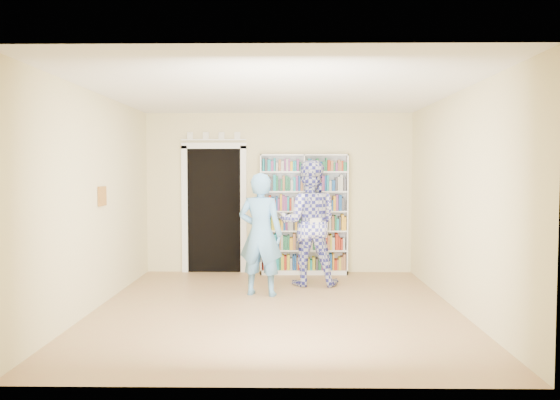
% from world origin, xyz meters
% --- Properties ---
extents(floor, '(5.00, 5.00, 0.00)m').
position_xyz_m(floor, '(0.00, 0.00, 0.00)').
color(floor, '#A87551').
rests_on(floor, ground).
extents(ceiling, '(5.00, 5.00, 0.00)m').
position_xyz_m(ceiling, '(0.00, 0.00, 2.70)').
color(ceiling, white).
rests_on(ceiling, wall_back).
extents(wall_back, '(4.50, 0.00, 4.50)m').
position_xyz_m(wall_back, '(0.00, 2.50, 1.35)').
color(wall_back, beige).
rests_on(wall_back, floor).
extents(wall_left, '(0.00, 5.00, 5.00)m').
position_xyz_m(wall_left, '(-2.25, 0.00, 1.35)').
color(wall_left, beige).
rests_on(wall_left, floor).
extents(wall_right, '(0.00, 5.00, 5.00)m').
position_xyz_m(wall_right, '(2.25, 0.00, 1.35)').
color(wall_right, beige).
rests_on(wall_right, floor).
extents(bookshelf, '(1.45, 0.27, 2.00)m').
position_xyz_m(bookshelf, '(0.42, 2.34, 1.01)').
color(bookshelf, white).
rests_on(bookshelf, floor).
extents(doorway, '(1.10, 0.08, 2.43)m').
position_xyz_m(doorway, '(-1.10, 2.48, 1.18)').
color(doorway, black).
rests_on(doorway, floor).
extents(wall_art, '(0.03, 0.25, 0.25)m').
position_xyz_m(wall_art, '(-2.23, 0.20, 1.40)').
color(wall_art, maroon).
rests_on(wall_art, wall_left).
extents(man_blue, '(0.70, 0.54, 1.70)m').
position_xyz_m(man_blue, '(-0.23, 0.75, 0.85)').
color(man_blue, '#5892C5').
rests_on(man_blue, floor).
extents(man_plaid, '(0.96, 0.77, 1.88)m').
position_xyz_m(man_plaid, '(0.47, 1.45, 0.94)').
color(man_plaid, '#33359B').
rests_on(man_plaid, floor).
extents(paper_sheet, '(0.17, 0.10, 0.27)m').
position_xyz_m(paper_sheet, '(0.55, 1.17, 0.90)').
color(paper_sheet, white).
rests_on(paper_sheet, man_plaid).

